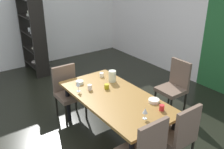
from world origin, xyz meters
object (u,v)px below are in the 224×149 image
Objects in this scene: cup_right at (107,86)px; chair_head_far at (175,84)px; chair_right_far at (178,133)px; display_shelf at (32,33)px; wine_glass_near_shelf at (78,84)px; cup_rear at (162,108)px; serving_bowl_east at (154,101)px; dining_table at (115,101)px; cup_left at (102,75)px; cup_front at (90,87)px; serving_bowl_west at (80,82)px; wine_glass_near_window at (145,111)px; chair_left_near at (68,90)px; pitcher_south at (112,76)px.

chair_head_far is at bearing 78.30° from cup_right.
chair_right_far is 4.32m from display_shelf.
display_shelf is 2.88m from wine_glass_near_shelf.
cup_rear is (-0.30, -0.02, 0.24)m from chair_right_far.
chair_head_far is 1.12m from serving_bowl_east.
chair_right_far is (0.97, 0.30, -0.12)m from dining_table.
chair_head_far reaches higher than cup_left.
cup_front is at bearing 109.43° from chair_right_far.
cup_rear is (1.35, 0.49, 0.01)m from serving_bowl_west.
wine_glass_near_window is 1.42m from cup_left.
chair_left_near is at bearing 59.63° from chair_head_far.
wine_glass_near_window is 1.90× the size of cup_rear.
chair_head_far is at bearing 116.78° from wine_glass_near_window.
cup_rear is at bearing 23.40° from cup_front.
chair_right_far is at bearing 2.13° from cup_left.
pitcher_south is at bearing 125.77° from cup_right.
pitcher_south reaches higher than wine_glass_near_shelf.
pitcher_south reaches higher than cup_right.
serving_bowl_east is 1.86× the size of cup_front.
pitcher_south is (-1.41, -0.02, 0.30)m from chair_right_far.
dining_table is 1.35m from chair_head_far.
cup_rear is (0.68, -1.07, 0.23)m from chair_head_far.
display_shelf is 4.00m from cup_rear.
cup_rear is at bearing 122.66° from chair_head_far.
chair_head_far is 12.17× the size of cup_rear.
display_shelf reaches higher than pitcher_south.
cup_right is (-0.28, 0.04, 0.12)m from dining_table.
chair_left_near reaches higher than cup_rear.
dining_table is at bearing 25.17° from cup_front.
cup_rear is 0.42× the size of pitcher_south.
cup_right is at bearing 78.30° from chair_head_far.
chair_head_far is 1.03× the size of chair_right_far.
wine_glass_near_shelf reaches higher than cup_rear.
dining_table is 0.55m from pitcher_south.
serving_bowl_west is at bearing -146.97° from cup_right.
dining_table is 0.31m from cup_right.
dining_table is 12.38× the size of wine_glass_near_window.
wine_glass_near_window is 1.80× the size of cup_front.
chair_left_near is at bearing -155.62° from serving_bowl_east.
serving_bowl_west is at bearing -153.51° from serving_bowl_east.
wine_glass_near_shelf is at bearing -32.69° from serving_bowl_west.
dining_table is 3.33m from display_shelf.
chair_head_far is at bearing 57.95° from cup_left.
cup_right is at bearing -166.34° from cup_rear.
pitcher_south is (-1.12, -0.00, 0.06)m from cup_rear.
wine_glass_near_shelf reaches higher than dining_table.
serving_bowl_east is at bearing 121.07° from wine_glass_near_window.
pitcher_south is at bearing 137.14° from chair_left_near.
chair_left_near is 5.92× the size of serving_bowl_east.
chair_right_far is 1.47m from cup_front.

